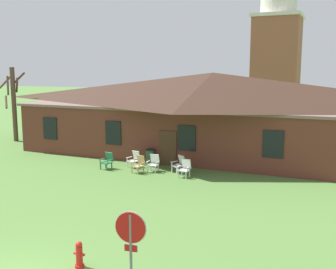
{
  "coord_description": "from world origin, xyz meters",
  "views": [
    {
      "loc": [
        8.11,
        -7.35,
        5.73
      ],
      "look_at": [
        1.23,
        8.73,
        2.89
      ],
      "focal_mm": 43.31,
      "sensor_mm": 36.0,
      "label": 1
    }
  ],
  "objects_px": {
    "stop_sign": "(131,240)",
    "trash_bin": "(150,157)",
    "lawn_chair_right_end": "(179,164)",
    "lawn_chair_middle": "(154,163)",
    "lawn_chair_far_side": "(185,168)",
    "lawn_chair_near_door": "(134,159)",
    "fire_hydrant": "(79,255)",
    "lawn_chair_by_porch": "(107,160)",
    "lawn_chair_left_end": "(139,164)"
  },
  "relations": [
    {
      "from": "lawn_chair_middle",
      "to": "lawn_chair_by_porch",
      "type": "bearing_deg",
      "value": -168.73
    },
    {
      "from": "lawn_chair_far_side",
      "to": "stop_sign",
      "type": "bearing_deg",
      "value": -75.37
    },
    {
      "from": "trash_bin",
      "to": "stop_sign",
      "type": "bearing_deg",
      "value": -66.11
    },
    {
      "from": "fire_hydrant",
      "to": "lawn_chair_right_end",
      "type": "bearing_deg",
      "value": 96.86
    },
    {
      "from": "stop_sign",
      "to": "lawn_chair_left_end",
      "type": "distance_m",
      "value": 12.97
    },
    {
      "from": "lawn_chair_by_porch",
      "to": "trash_bin",
      "type": "relative_size",
      "value": 0.98
    },
    {
      "from": "fire_hydrant",
      "to": "stop_sign",
      "type": "bearing_deg",
      "value": -25.54
    },
    {
      "from": "stop_sign",
      "to": "lawn_chair_left_end",
      "type": "height_order",
      "value": "stop_sign"
    },
    {
      "from": "fire_hydrant",
      "to": "trash_bin",
      "type": "height_order",
      "value": "trash_bin"
    },
    {
      "from": "lawn_chair_right_end",
      "to": "fire_hydrant",
      "type": "distance_m",
      "value": 11.46
    },
    {
      "from": "lawn_chair_by_porch",
      "to": "fire_hydrant",
      "type": "xyz_separation_m",
      "value": [
        5.49,
        -10.49,
        -0.12
      ]
    },
    {
      "from": "lawn_chair_far_side",
      "to": "fire_hydrant",
      "type": "height_order",
      "value": "lawn_chair_far_side"
    },
    {
      "from": "lawn_chair_far_side",
      "to": "trash_bin",
      "type": "relative_size",
      "value": 0.98
    },
    {
      "from": "lawn_chair_near_door",
      "to": "trash_bin",
      "type": "height_order",
      "value": "trash_bin"
    },
    {
      "from": "lawn_chair_near_door",
      "to": "fire_hydrant",
      "type": "xyz_separation_m",
      "value": [
        4.24,
        -11.45,
        -0.12
      ]
    },
    {
      "from": "stop_sign",
      "to": "lawn_chair_right_end",
      "type": "relative_size",
      "value": 2.51
    },
    {
      "from": "lawn_chair_near_door",
      "to": "lawn_chair_middle",
      "type": "height_order",
      "value": "same"
    },
    {
      "from": "lawn_chair_middle",
      "to": "lawn_chair_right_end",
      "type": "relative_size",
      "value": 1.0
    },
    {
      "from": "lawn_chair_by_porch",
      "to": "lawn_chair_right_end",
      "type": "height_order",
      "value": "same"
    },
    {
      "from": "lawn_chair_left_end",
      "to": "lawn_chair_far_side",
      "type": "height_order",
      "value": "same"
    },
    {
      "from": "lawn_chair_near_door",
      "to": "trash_bin",
      "type": "relative_size",
      "value": 0.98
    },
    {
      "from": "lawn_chair_middle",
      "to": "fire_hydrant",
      "type": "xyz_separation_m",
      "value": [
        2.79,
        -11.03,
        -0.12
      ]
    },
    {
      "from": "lawn_chair_far_side",
      "to": "fire_hydrant",
      "type": "relative_size",
      "value": 1.21
    },
    {
      "from": "trash_bin",
      "to": "lawn_chair_near_door",
      "type": "bearing_deg",
      "value": -126.52
    },
    {
      "from": "lawn_chair_left_end",
      "to": "lawn_chair_right_end",
      "type": "xyz_separation_m",
      "value": [
        2.06,
        0.92,
        0.0
      ]
    },
    {
      "from": "lawn_chair_by_porch",
      "to": "lawn_chair_far_side",
      "type": "distance_m",
      "value": 4.75
    },
    {
      "from": "stop_sign",
      "to": "lawn_chair_middle",
      "type": "relative_size",
      "value": 2.51
    },
    {
      "from": "lawn_chair_by_porch",
      "to": "lawn_chair_near_door",
      "type": "xyz_separation_m",
      "value": [
        1.25,
        0.96,
        0.0
      ]
    },
    {
      "from": "lawn_chair_middle",
      "to": "trash_bin",
      "type": "distance_m",
      "value": 1.51
    },
    {
      "from": "lawn_chair_near_door",
      "to": "lawn_chair_right_end",
      "type": "xyz_separation_m",
      "value": [
        2.88,
        -0.07,
        0.0
      ]
    },
    {
      "from": "lawn_chair_middle",
      "to": "trash_bin",
      "type": "bearing_deg",
      "value": 123.51
    },
    {
      "from": "lawn_chair_near_door",
      "to": "stop_sign",
      "type": "bearing_deg",
      "value": -62.41
    },
    {
      "from": "lawn_chair_left_end",
      "to": "lawn_chair_right_end",
      "type": "distance_m",
      "value": 2.26
    },
    {
      "from": "stop_sign",
      "to": "fire_hydrant",
      "type": "distance_m",
      "value": 2.89
    },
    {
      "from": "lawn_chair_right_end",
      "to": "lawn_chair_far_side",
      "type": "relative_size",
      "value": 1.0
    },
    {
      "from": "stop_sign",
      "to": "trash_bin",
      "type": "height_order",
      "value": "stop_sign"
    },
    {
      "from": "stop_sign",
      "to": "lawn_chair_middle",
      "type": "distance_m",
      "value": 13.22
    },
    {
      "from": "lawn_chair_left_end",
      "to": "trash_bin",
      "type": "bearing_deg",
      "value": 95.95
    },
    {
      "from": "lawn_chair_right_end",
      "to": "lawn_chair_by_porch",
      "type": "bearing_deg",
      "value": -167.88
    },
    {
      "from": "lawn_chair_right_end",
      "to": "lawn_chair_middle",
      "type": "bearing_deg",
      "value": -166.25
    },
    {
      "from": "stop_sign",
      "to": "lawn_chair_near_door",
      "type": "height_order",
      "value": "stop_sign"
    },
    {
      "from": "lawn_chair_by_porch",
      "to": "lawn_chair_middle",
      "type": "relative_size",
      "value": 1.0
    },
    {
      "from": "lawn_chair_middle",
      "to": "lawn_chair_right_end",
      "type": "xyz_separation_m",
      "value": [
        1.42,
        0.35,
        0.0
      ]
    },
    {
      "from": "stop_sign",
      "to": "trash_bin",
      "type": "xyz_separation_m",
      "value": [
        -5.94,
        13.4,
        -1.2
      ]
    },
    {
      "from": "lawn_chair_by_porch",
      "to": "trash_bin",
      "type": "distance_m",
      "value": 2.6
    },
    {
      "from": "lawn_chair_right_end",
      "to": "stop_sign",
      "type": "bearing_deg",
      "value": -73.55
    },
    {
      "from": "lawn_chair_middle",
      "to": "lawn_chair_far_side",
      "type": "xyz_separation_m",
      "value": [
        2.04,
        -0.43,
        0.0
      ]
    },
    {
      "from": "stop_sign",
      "to": "fire_hydrant",
      "type": "xyz_separation_m",
      "value": [
        -2.32,
        1.11,
        -1.32
      ]
    },
    {
      "from": "lawn_chair_near_door",
      "to": "lawn_chair_middle",
      "type": "relative_size",
      "value": 1.0
    },
    {
      "from": "lawn_chair_by_porch",
      "to": "lawn_chair_far_side",
      "type": "height_order",
      "value": "same"
    }
  ]
}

